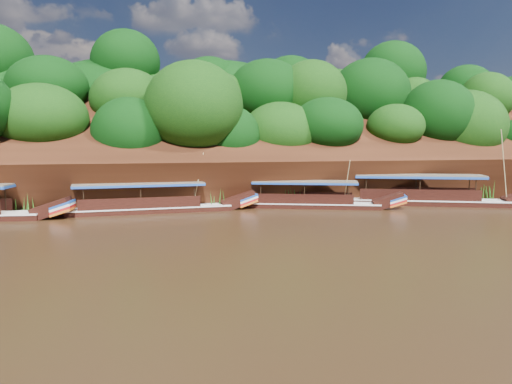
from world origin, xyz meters
TOP-DOWN VIEW (x-y plane):
  - ground at (0.00, 0.00)m, footprint 160.00×160.00m
  - riverbank at (-0.01, 22.73)m, footprint 120.00×30.06m
  - boat_0 at (12.23, 6.73)m, footprint 15.22×8.52m
  - boat_1 at (2.05, 7.71)m, footprint 12.34×6.39m
  - boat_2 at (-10.63, 8.75)m, footprint 14.44×2.71m
  - reeds at (-3.49, 9.53)m, footprint 48.81×2.40m

SIDE VIEW (x-z plane):
  - ground at x=0.00m, z-range 0.00..0.00m
  - boat_1 at x=2.05m, z-range -1.67..2.65m
  - boat_2 at x=-10.63m, z-range -1.94..2.96m
  - boat_0 at x=12.23m, z-range -2.81..3.97m
  - reeds at x=-3.49m, z-range -0.15..1.93m
  - riverbank at x=-0.01m, z-range -7.81..11.59m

